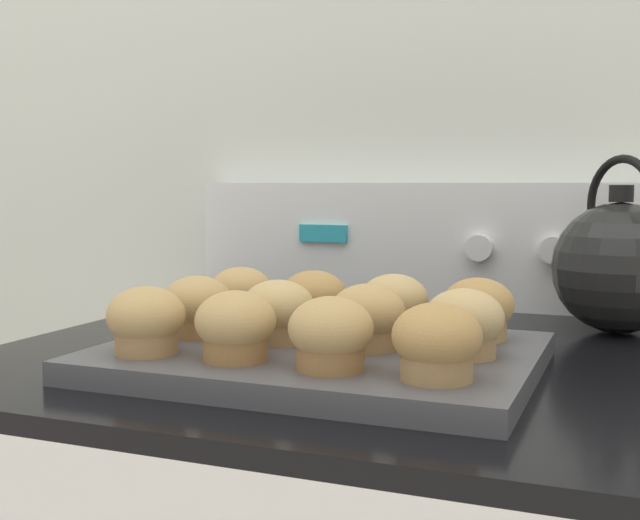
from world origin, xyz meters
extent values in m
cube|color=silver|center=(0.00, 0.74, 1.20)|extent=(8.00, 0.05, 2.40)
cube|color=black|center=(0.00, 0.37, 0.88)|extent=(0.75, 0.69, 0.02)
cube|color=white|center=(0.00, 0.69, 0.98)|extent=(0.74, 0.05, 0.18)
cube|color=teal|center=(-0.17, 0.65, 0.99)|extent=(0.07, 0.01, 0.03)
cylinder|color=white|center=(0.07, 0.65, 0.98)|extent=(0.04, 0.02, 0.04)
cylinder|color=white|center=(0.17, 0.65, 0.98)|extent=(0.04, 0.02, 0.04)
cylinder|color=white|center=(0.26, 0.65, 0.98)|extent=(0.04, 0.02, 0.04)
cube|color=#4C4C51|center=(-0.01, 0.25, 0.90)|extent=(0.40, 0.31, 0.02)
cylinder|color=#A37A4C|center=(-0.14, 0.16, 0.93)|extent=(0.06, 0.06, 0.03)
ellipsoid|color=tan|center=(-0.14, 0.16, 0.95)|extent=(0.07, 0.07, 0.05)
cylinder|color=olive|center=(-0.05, 0.16, 0.93)|extent=(0.06, 0.06, 0.03)
ellipsoid|color=tan|center=(-0.05, 0.16, 0.95)|extent=(0.07, 0.07, 0.05)
cylinder|color=olive|center=(0.04, 0.16, 0.93)|extent=(0.06, 0.06, 0.03)
ellipsoid|color=tan|center=(0.04, 0.16, 0.95)|extent=(0.07, 0.07, 0.05)
cylinder|color=#A37A4C|center=(0.13, 0.16, 0.93)|extent=(0.06, 0.06, 0.03)
ellipsoid|color=tan|center=(0.13, 0.16, 0.95)|extent=(0.07, 0.07, 0.05)
cylinder|color=olive|center=(-0.14, 0.25, 0.93)|extent=(0.06, 0.06, 0.03)
ellipsoid|color=tan|center=(-0.14, 0.25, 0.95)|extent=(0.07, 0.07, 0.05)
cylinder|color=#A37A4C|center=(-0.05, 0.25, 0.93)|extent=(0.06, 0.06, 0.03)
ellipsoid|color=tan|center=(-0.05, 0.25, 0.95)|extent=(0.07, 0.07, 0.05)
cylinder|color=#A37A4C|center=(0.04, 0.25, 0.93)|extent=(0.06, 0.06, 0.03)
ellipsoid|color=tan|center=(0.04, 0.25, 0.95)|extent=(0.07, 0.07, 0.05)
cylinder|color=#A37A4C|center=(0.13, 0.25, 0.93)|extent=(0.06, 0.06, 0.03)
ellipsoid|color=tan|center=(0.13, 0.25, 0.95)|extent=(0.07, 0.07, 0.05)
cylinder|color=tan|center=(-0.14, 0.34, 0.93)|extent=(0.06, 0.06, 0.03)
ellipsoid|color=tan|center=(-0.14, 0.34, 0.95)|extent=(0.07, 0.07, 0.05)
cylinder|color=olive|center=(-0.05, 0.34, 0.93)|extent=(0.06, 0.06, 0.03)
ellipsoid|color=tan|center=(-0.05, 0.34, 0.95)|extent=(0.07, 0.07, 0.05)
cylinder|color=olive|center=(0.04, 0.34, 0.93)|extent=(0.06, 0.06, 0.03)
ellipsoid|color=tan|center=(0.04, 0.34, 0.95)|extent=(0.07, 0.07, 0.05)
cylinder|color=#A37A4C|center=(0.13, 0.34, 0.93)|extent=(0.06, 0.06, 0.03)
ellipsoid|color=tan|center=(0.13, 0.34, 0.95)|extent=(0.07, 0.07, 0.05)
sphere|color=black|center=(0.25, 0.55, 0.97)|extent=(0.15, 0.15, 0.15)
cylinder|color=black|center=(0.25, 0.55, 1.06)|extent=(0.03, 0.03, 0.02)
cone|color=black|center=(0.20, 0.61, 0.99)|extent=(0.07, 0.08, 0.06)
torus|color=black|center=(0.25, 0.55, 1.04)|extent=(0.09, 0.10, 0.12)
camera|label=1|loc=(0.27, -0.45, 1.07)|focal=45.00mm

